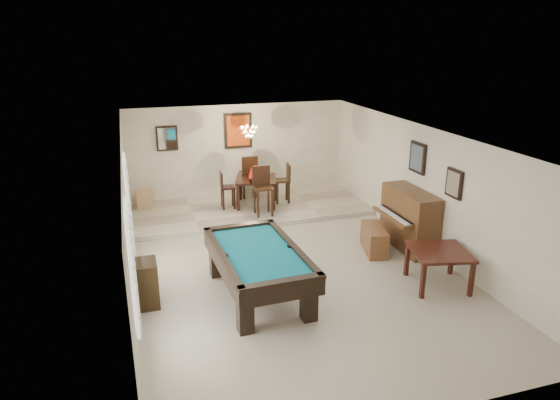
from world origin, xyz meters
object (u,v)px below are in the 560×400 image
piano_bench (374,239)px  flower_vase (256,170)px  apothecary_chest (147,283)px  dining_chair_north (248,176)px  dining_chair_south (263,192)px  dining_chair_east (282,183)px  dining_chair_west (228,190)px  corner_bench (145,200)px  square_table (438,268)px  pool_table (259,274)px  upright_piano (403,220)px  dining_table (256,189)px  chandelier (249,128)px

piano_bench → flower_vase: bearing=117.0°
apothecary_chest → dining_chair_north: 5.75m
dining_chair_south → dining_chair_east: bearing=48.7°
flower_vase → dining_chair_north: size_ratio=0.19×
piano_bench → dining_chair_south: bearing=124.1°
dining_chair_west → corner_bench: size_ratio=2.08×
square_table → dining_chair_west: (-2.86, 5.03, 0.25)m
pool_table → corner_bench: pool_table is taller
pool_table → upright_piano: upright_piano is taller
piano_bench → apothecary_chest: (-4.68, -0.85, 0.12)m
piano_bench → dining_table: bearing=117.0°
dining_chair_north → corner_bench: (-2.78, -0.07, -0.38)m
square_table → dining_chair_north: (-2.13, 5.77, 0.36)m
pool_table → dining_table: 4.58m
dining_table → chandelier: (-0.20, -0.16, 1.66)m
piano_bench → dining_chair_north: 4.45m
dining_table → corner_bench: (-2.81, 0.66, -0.22)m
upright_piano → apothecary_chest: (-5.33, -0.83, -0.24)m
flower_vase → dining_chair_south: 0.86m
dining_chair_south → chandelier: 1.62m
corner_bench → square_table: bearing=-49.2°
corner_bench → apothecary_chest: bearing=-92.0°
dining_chair_west → dining_table: bearing=-85.3°
dining_chair_west → dining_chair_east: (1.46, 0.03, 0.04)m
dining_chair_west → dining_chair_east: bearing=-85.1°
chandelier → square_table: bearing=-64.7°
piano_bench → dining_chair_east: dining_chair_east is taller
pool_table → flower_vase: 4.63m
chandelier → dining_chair_east: bearing=11.0°
apothecary_chest → pool_table: bearing=-8.0°
apothecary_chest → corner_bench: bearing=88.0°
pool_table → piano_bench: bearing=19.1°
dining_chair_west → chandelier: chandelier is taller
flower_vase → dining_chair_west: (-0.75, -0.01, -0.48)m
upright_piano → dining_chair_south: (-2.37, 2.56, 0.08)m
corner_bench → chandelier: chandelier is taller
apothecary_chest → dining_chair_east: dining_chair_east is taller
pool_table → chandelier: bearing=75.6°
square_table → apothecary_chest: bearing=170.5°
apothecary_chest → flower_vase: bearing=54.6°
flower_vase → chandelier: (-0.20, -0.16, 1.12)m
upright_piano → corner_bench: upright_piano is taller
upright_piano → piano_bench: (-0.65, 0.01, -0.37)m
flower_vase → corner_bench: bearing=166.7°
dining_chair_west → corner_bench: (-2.06, 0.67, -0.27)m
dining_chair_north → dining_chair_east: 1.03m
square_table → dining_chair_south: 4.77m
apothecary_chest → chandelier: chandelier is taller
square_table → dining_chair_west: 5.79m
square_table → chandelier: 5.71m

